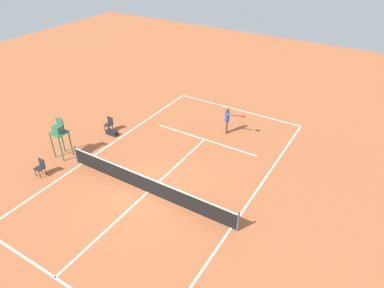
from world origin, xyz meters
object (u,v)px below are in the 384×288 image
(tennis_ball, at_px, (212,145))
(courtside_chair_mid, at_px, (109,124))
(player_serving, at_px, (228,118))
(courtside_chair_near, at_px, (40,167))
(umpire_chair, at_px, (59,132))
(equipment_bag, at_px, (112,133))

(tennis_ball, height_order, courtside_chair_mid, courtside_chair_mid)
(player_serving, height_order, tennis_ball, player_serving)
(tennis_ball, distance_m, courtside_chair_near, 9.71)
(courtside_chair_near, distance_m, courtside_chair_mid, 5.35)
(umpire_chair, distance_m, courtside_chair_mid, 3.67)
(tennis_ball, bearing_deg, umpire_chair, 38.22)
(umpire_chair, relative_size, equipment_bag, 3.17)
(tennis_ball, xyz_separation_m, umpire_chair, (6.84, 5.38, 1.57))
(tennis_ball, distance_m, courtside_chair_mid, 6.83)
(umpire_chair, xyz_separation_m, courtside_chair_mid, (-0.29, -3.50, -1.07))
(tennis_ball, xyz_separation_m, courtside_chair_near, (6.46, 7.23, 0.50))
(umpire_chair, height_order, equipment_bag, umpire_chair)
(umpire_chair, xyz_separation_m, courtside_chair_near, (-0.37, 1.85, -1.07))
(tennis_ball, relative_size, umpire_chair, 0.03)
(courtside_chair_near, bearing_deg, equipment_bag, -94.17)
(tennis_ball, bearing_deg, courtside_chair_mid, 16.08)
(tennis_ball, distance_m, equipment_bag, 6.47)
(umpire_chair, relative_size, courtside_chair_mid, 2.54)
(player_serving, xyz_separation_m, courtside_chair_near, (6.53, 9.07, -0.55))
(courtside_chair_near, bearing_deg, tennis_ball, -131.78)
(courtside_chair_mid, height_order, equipment_bag, courtside_chair_mid)
(tennis_ball, height_order, umpire_chair, umpire_chair)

